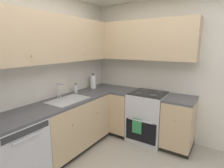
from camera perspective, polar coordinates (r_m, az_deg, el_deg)
wall_back at (r=2.89m, az=-23.94°, el=1.79°), size 3.52×0.05×2.52m
wall_right at (r=3.42m, az=18.98°, el=3.57°), size 0.05×3.25×2.52m
dishwasher at (r=2.65m, az=-28.17°, el=-18.78°), size 0.60×0.63×0.85m
lower_cabinets_back at (r=3.15m, az=-12.41°, el=-12.45°), size 1.33×0.62×0.85m
countertop_back at (r=3.00m, az=-12.78°, el=-4.80°), size 2.53×0.60×0.03m
lower_cabinets_right at (r=3.39m, az=13.23°, el=-10.75°), size 0.62×1.42×0.85m
countertop_right at (r=3.24m, az=13.57°, el=-3.57°), size 0.60×1.42×0.03m
oven_range at (r=3.43m, az=11.28°, el=-9.96°), size 0.68×0.62×1.04m
upper_cabinets_back at (r=2.88m, az=-18.01°, el=13.32°), size 2.21×0.34×0.69m
upper_cabinets_right at (r=3.40m, az=8.92°, el=13.44°), size 0.32×1.97×0.69m
sink at (r=2.92m, az=-13.62°, el=-5.74°), size 0.63×0.40×0.10m
faucet at (r=3.03m, az=-16.49°, el=-1.60°), size 0.07×0.16×0.25m
soap_bottle at (r=3.30m, az=-11.33°, el=-1.48°), size 0.05×0.05×0.18m
paper_towel_roll at (r=3.63m, az=-5.97°, el=0.70°), size 0.11×0.11×0.32m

